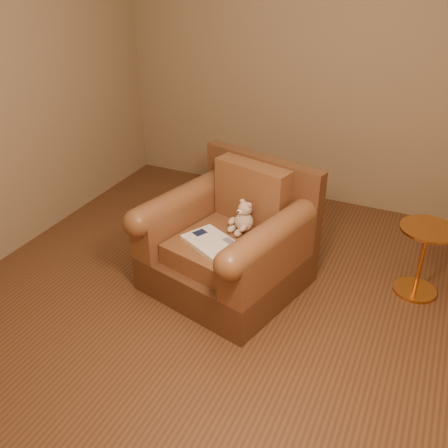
% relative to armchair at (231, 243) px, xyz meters
% --- Properties ---
extents(floor, '(4.00, 4.00, 0.00)m').
position_rel_armchair_xyz_m(floor, '(0.12, -0.26, -0.36)').
color(floor, brown).
rests_on(floor, ground).
extents(room, '(4.02, 4.02, 2.71)m').
position_rel_armchair_xyz_m(room, '(0.12, -0.26, 1.36)').
color(room, '#8D7556').
rests_on(room, ground).
extents(armchair, '(1.24, 1.21, 0.93)m').
position_rel_armchair_xyz_m(armchair, '(0.00, 0.00, 0.00)').
color(armchair, '#52301B').
rests_on(armchair, floor).
extents(teddy_bear, '(0.18, 0.21, 0.25)m').
position_rel_armchair_xyz_m(teddy_bear, '(0.06, 0.07, 0.18)').
color(teddy_bear, tan).
rests_on(teddy_bear, armchair).
extents(guidebook, '(0.52, 0.45, 0.04)m').
position_rel_armchair_xyz_m(guidebook, '(-0.04, -0.22, 0.10)').
color(guidebook, beige).
rests_on(guidebook, armchair).
extents(side_table, '(0.40, 0.40, 0.56)m').
position_rel_armchair_xyz_m(side_table, '(1.34, 0.47, -0.06)').
color(side_table, '#D28839').
rests_on(side_table, floor).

